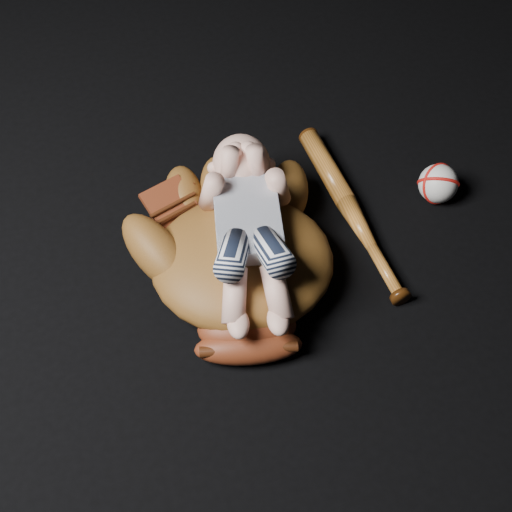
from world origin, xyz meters
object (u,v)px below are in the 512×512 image
(newborn_baby, at_px, (249,230))
(baseball_glove, at_px, (242,256))
(baseball_bat, at_px, (351,211))
(baseball, at_px, (438,184))

(newborn_baby, bearing_deg, baseball_glove, -153.14)
(baseball_bat, xyz_separation_m, baseball, (0.17, 0.01, 0.02))
(newborn_baby, height_order, baseball, newborn_baby)
(baseball_bat, height_order, baseball, baseball)
(newborn_baby, height_order, baseball_bat, newborn_baby)
(baseball_bat, bearing_deg, newborn_baby, -158.79)
(baseball_glove, distance_m, baseball, 0.41)
(baseball_glove, xyz_separation_m, newborn_baby, (0.01, 0.00, 0.06))
(baseball_bat, distance_m, baseball, 0.17)
(baseball_glove, relative_size, baseball, 5.91)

